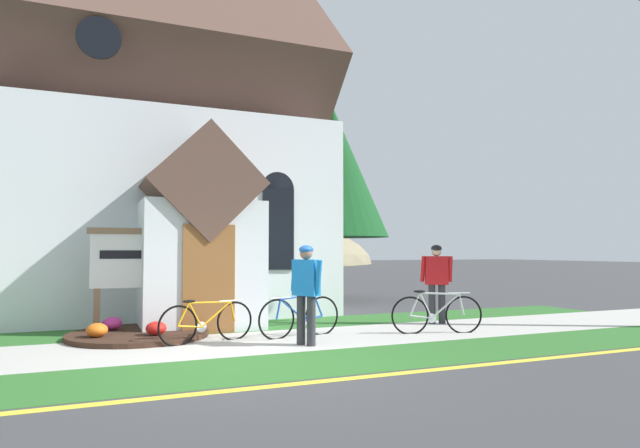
{
  "coord_description": "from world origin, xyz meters",
  "views": [
    {
      "loc": [
        -2.07,
        -7.42,
        1.59
      ],
      "look_at": [
        2.51,
        3.44,
        2.18
      ],
      "focal_mm": 30.27,
      "sensor_mm": 36.0,
      "label": 1
    }
  ],
  "objects_px": {
    "church_sign": "(138,263)",
    "roadside_conifer": "(333,172)",
    "bicycle_yellow": "(300,316)",
    "bicycle_white": "(207,322)",
    "cyclist_in_blue_jersey": "(306,287)",
    "cyclist_in_green_jersey": "(437,277)",
    "bicycle_orange": "(437,314)"
  },
  "relations": [
    {
      "from": "bicycle_yellow",
      "to": "cyclist_in_green_jersey",
      "type": "xyz_separation_m",
      "value": [
        3.38,
        0.51,
        0.63
      ]
    },
    {
      "from": "cyclist_in_green_jersey",
      "to": "cyclist_in_blue_jersey",
      "type": "relative_size",
      "value": 1.02
    },
    {
      "from": "cyclist_in_green_jersey",
      "to": "bicycle_yellow",
      "type": "bearing_deg",
      "value": -171.46
    },
    {
      "from": "church_sign",
      "to": "bicycle_orange",
      "type": "xyz_separation_m",
      "value": [
        5.31,
        -2.23,
        -0.97
      ]
    },
    {
      "from": "bicycle_white",
      "to": "cyclist_in_blue_jersey",
      "type": "height_order",
      "value": "cyclist_in_blue_jersey"
    },
    {
      "from": "cyclist_in_blue_jersey",
      "to": "roadside_conifer",
      "type": "bearing_deg",
      "value": 62.75
    },
    {
      "from": "church_sign",
      "to": "cyclist_in_blue_jersey",
      "type": "bearing_deg",
      "value": -44.45
    },
    {
      "from": "bicycle_yellow",
      "to": "cyclist_in_green_jersey",
      "type": "bearing_deg",
      "value": 8.54
    },
    {
      "from": "roadside_conifer",
      "to": "cyclist_in_blue_jersey",
      "type": "bearing_deg",
      "value": -117.25
    },
    {
      "from": "bicycle_orange",
      "to": "cyclist_in_blue_jersey",
      "type": "bearing_deg",
      "value": -174.95
    },
    {
      "from": "roadside_conifer",
      "to": "church_sign",
      "type": "bearing_deg",
      "value": -141.94
    },
    {
      "from": "bicycle_yellow",
      "to": "roadside_conifer",
      "type": "distance_m",
      "value": 8.39
    },
    {
      "from": "bicycle_white",
      "to": "roadside_conifer",
      "type": "height_order",
      "value": "roadside_conifer"
    },
    {
      "from": "church_sign",
      "to": "cyclist_in_blue_jersey",
      "type": "relative_size",
      "value": 1.2
    },
    {
      "from": "cyclist_in_blue_jersey",
      "to": "cyclist_in_green_jersey",
      "type": "bearing_deg",
      "value": 21.29
    },
    {
      "from": "bicycle_orange",
      "to": "bicycle_white",
      "type": "height_order",
      "value": "bicycle_orange"
    },
    {
      "from": "bicycle_white",
      "to": "cyclist_in_green_jersey",
      "type": "height_order",
      "value": "cyclist_in_green_jersey"
    },
    {
      "from": "cyclist_in_blue_jersey",
      "to": "bicycle_white",
      "type": "bearing_deg",
      "value": 148.15
    },
    {
      "from": "bicycle_orange",
      "to": "cyclist_in_green_jersey",
      "type": "distance_m",
      "value": 1.56
    },
    {
      "from": "church_sign",
      "to": "cyclist_in_blue_jersey",
      "type": "height_order",
      "value": "church_sign"
    },
    {
      "from": "church_sign",
      "to": "bicycle_yellow",
      "type": "relative_size",
      "value": 1.19
    },
    {
      "from": "cyclist_in_green_jersey",
      "to": "roadside_conifer",
      "type": "bearing_deg",
      "value": 87.85
    },
    {
      "from": "cyclist_in_green_jersey",
      "to": "bicycle_orange",
      "type": "bearing_deg",
      "value": -125.34
    },
    {
      "from": "bicycle_white",
      "to": "cyclist_in_blue_jersey",
      "type": "bearing_deg",
      "value": -31.85
    },
    {
      "from": "bicycle_yellow",
      "to": "roadside_conifer",
      "type": "relative_size",
      "value": 0.27
    },
    {
      "from": "church_sign",
      "to": "cyclist_in_blue_jersey",
      "type": "distance_m",
      "value": 3.55
    },
    {
      "from": "bicycle_white",
      "to": "bicycle_orange",
      "type": "bearing_deg",
      "value": -8.98
    },
    {
      "from": "bicycle_orange",
      "to": "cyclist_in_green_jersey",
      "type": "height_order",
      "value": "cyclist_in_green_jersey"
    },
    {
      "from": "roadside_conifer",
      "to": "bicycle_yellow",
      "type": "bearing_deg",
      "value": -118.81
    },
    {
      "from": "church_sign",
      "to": "roadside_conifer",
      "type": "distance_m",
      "value": 8.56
    },
    {
      "from": "cyclist_in_blue_jersey",
      "to": "church_sign",
      "type": "bearing_deg",
      "value": 135.55
    },
    {
      "from": "cyclist_in_green_jersey",
      "to": "church_sign",
      "type": "bearing_deg",
      "value": 170.14
    }
  ]
}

